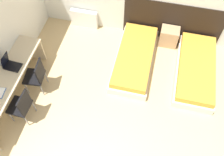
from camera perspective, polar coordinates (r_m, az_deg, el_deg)
headboard_panel at (r=6.54m, az=13.59°, el=12.28°), size 2.45×0.03×1.12m
bed_near_window at (r=6.10m, az=5.19°, el=4.43°), size 0.89×2.03×0.37m
bed_near_door at (r=6.20m, az=18.53°, el=1.77°), size 0.89×2.03×0.37m
nightstand at (r=6.61m, az=12.88°, el=9.19°), size 0.45×0.34×0.51m
radiator at (r=6.94m, az=-6.34°, el=13.31°), size 0.72×0.12×0.52m
desk at (r=5.60m, az=-22.67°, el=-1.20°), size 0.54×2.42×0.74m
chair_near_laptop at (r=5.63m, az=-16.94°, el=0.60°), size 0.46×0.46×0.93m
chair_near_notebook at (r=5.33m, az=-20.02°, el=-5.93°), size 0.43×0.43×0.93m
laptop at (r=5.61m, az=-22.26°, el=2.96°), size 0.36×0.26×0.35m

